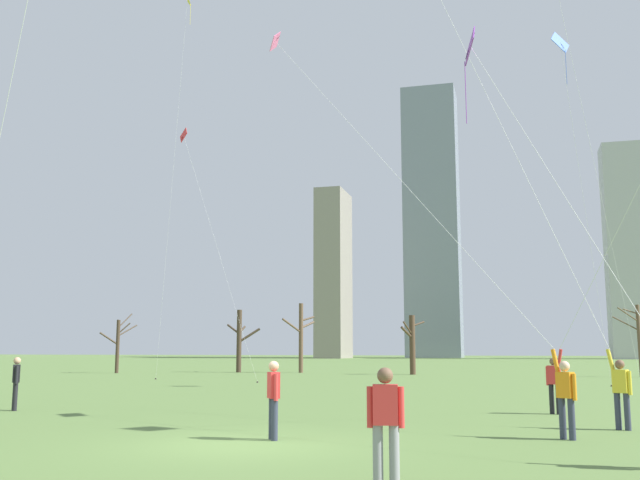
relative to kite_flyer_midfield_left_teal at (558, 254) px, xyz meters
name	(u,v)px	position (x,y,z in m)	size (l,w,h in m)	color
ground_plane	(241,445)	(-6.46, -5.71, -4.29)	(400.00, 400.00, 0.00)	#5B7A3D
kite_flyer_midfield_left_teal	(558,254)	(0.00, 0.00, 0.00)	(5.24, 4.50, 14.65)	#33384C
kite_flyer_midfield_center_white	(588,310)	(0.84, 2.05, -1.33)	(6.36, 6.59, 14.01)	black
kite_flyer_foreground_right_purple	(619,307)	(0.65, -5.53, -1.68)	(3.67, 7.14, 10.66)	black
kite_flyer_midfield_right_pink	(478,287)	(-2.02, -0.96, -0.88)	(11.43, 14.00, 16.27)	#33384C
bystander_watching_nearby	(386,421)	(-2.92, -9.48, -3.39)	(0.51, 0.25, 1.62)	gray
bystander_strolling_midfield	(16,381)	(-16.09, -0.02, -3.39)	(0.37, 0.41, 1.62)	black
bystander_far_off_by_trees	(273,396)	(-6.10, -4.80, -3.39)	(0.35, 0.44, 1.62)	#33384C
distant_kite_low_near_trees_red	(188,150)	(-20.93, 21.58, 10.18)	(6.70, 2.99, 16.13)	red
distant_kite_drifting_right_blue	(564,65)	(1.64, 15.81, 11.23)	(2.43, 4.88, 17.19)	blue
distant_kite_drifting_left_yellow	(184,38)	(-20.57, 19.87, 17.00)	(2.73, 2.67, 24.28)	yellow
bare_tree_rightmost	(638,338)	(6.88, 33.47, -1.67)	(2.33, 2.52, 4.85)	brown
bare_tree_leftmost	(118,343)	(-31.44, 31.82, -1.96)	(1.83, 3.00, 4.72)	#423326
bare_tree_center	(240,339)	(-22.82, 36.02, -1.65)	(3.02, 1.72, 5.04)	#423326
bare_tree_far_right_edge	(301,336)	(-17.74, 36.44, -1.36)	(2.10, 2.67, 5.52)	brown
bare_tree_left_of_center	(412,343)	(-8.55, 34.51, -1.99)	(1.62, 1.93, 4.36)	#4C3828
skyline_mid_tower_right	(634,250)	(21.42, 127.36, 16.29)	(10.06, 6.75, 41.17)	#B2B2B7
skyline_squat_block	(432,222)	(-17.94, 139.69, 25.69)	(11.77, 10.31, 59.96)	gray
skyline_wide_slab	(334,274)	(-37.29, 126.14, 13.15)	(5.62, 11.28, 34.89)	gray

